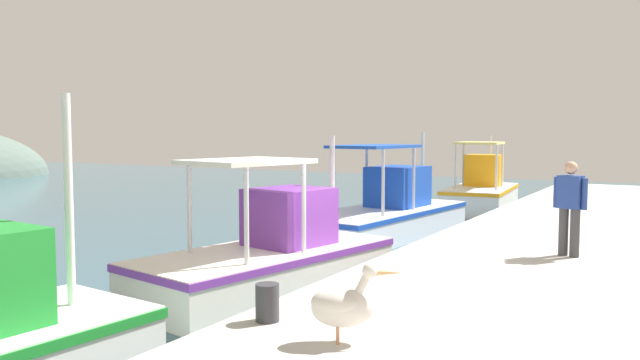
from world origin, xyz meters
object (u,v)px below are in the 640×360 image
object	(u,v)px
fishing_boat_third	(269,258)
mooring_bollard_second	(267,303)
fishing_boat_fifth	(481,192)
fisherman_standing	(570,205)
pelican	(342,304)
fishing_boat_fourth	(386,213)

from	to	relation	value
fishing_boat_third	mooring_bollard_second	distance (m)	4.41
fishing_boat_third	fishing_boat_fifth	distance (m)	13.81
fishing_boat_third	fisherman_standing	size ratio (longest dim) A/B	3.30
fishing_boat_fifth	mooring_bollard_second	bearing A→B (deg)	-171.99
pelican	mooring_bollard_second	distance (m)	1.11
fisherman_standing	mooring_bollard_second	distance (m)	6.16
fishing_boat_third	fishing_boat_fourth	bearing A→B (deg)	5.72
fishing_boat_fifth	mooring_bollard_second	world-z (taller)	fishing_boat_fifth
fishing_boat_third	fishing_boat_fourth	size ratio (longest dim) A/B	0.85
fishing_boat_fifth	mooring_bollard_second	size ratio (longest dim) A/B	11.46
fishing_boat_fourth	mooring_bollard_second	distance (m)	10.85
fishing_boat_third	fishing_boat_fifth	bearing A→B (deg)	-0.08
fisherman_standing	mooring_bollard_second	size ratio (longest dim) A/B	3.82
fishing_boat_fourth	fisherman_standing	bearing A→B (deg)	-130.67
pelican	fishing_boat_third	bearing A→B (deg)	42.65
pelican	fishing_boat_fourth	bearing A→B (deg)	21.72
fishing_boat_fourth	mooring_bollard_second	world-z (taller)	fishing_boat_fourth
pelican	fisherman_standing	world-z (taller)	fisherman_standing
fishing_boat_fifth	mooring_bollard_second	distance (m)	17.61
fishing_boat_fifth	pelican	distance (m)	18.02
fishing_boat_fourth	fisherman_standing	xyz separation A→B (m)	(-4.73, -5.51, 1.05)
fishing_boat_fifth	pelican	world-z (taller)	fishing_boat_fifth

